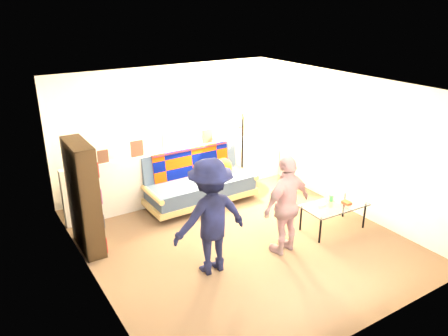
% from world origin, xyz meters
% --- Properties ---
extents(ground, '(5.00, 5.00, 0.00)m').
position_xyz_m(ground, '(0.00, 0.00, 0.00)').
color(ground, brown).
rests_on(ground, ground).
extents(room_shell, '(4.60, 5.05, 2.45)m').
position_xyz_m(room_shell, '(0.00, 0.47, 1.67)').
color(room_shell, silver).
rests_on(room_shell, ground).
extents(half_wall_ledge, '(4.45, 0.15, 1.00)m').
position_xyz_m(half_wall_ledge, '(0.00, 1.80, 0.50)').
color(half_wall_ledge, silver).
rests_on(half_wall_ledge, ground).
extents(ledge_decor, '(2.97, 0.02, 0.45)m').
position_xyz_m(ledge_decor, '(-0.23, 1.78, 1.18)').
color(ledge_decor, brown).
rests_on(ledge_decor, half_wall_ledge).
extents(futon_sofa, '(2.05, 1.02, 0.88)m').
position_xyz_m(futon_sofa, '(0.13, 1.48, 0.41)').
color(futon_sofa, tan).
rests_on(futon_sofa, ground).
extents(bookshelf, '(0.28, 0.84, 1.68)m').
position_xyz_m(bookshelf, '(-2.08, 0.95, 0.79)').
color(bookshelf, black).
rests_on(bookshelf, ground).
extents(coffee_table, '(1.08, 0.62, 0.55)m').
position_xyz_m(coffee_table, '(1.47, -0.61, 0.41)').
color(coffee_table, black).
rests_on(coffee_table, ground).
extents(floor_lamp, '(0.36, 0.29, 1.64)m').
position_xyz_m(floor_lamp, '(1.11, 1.51, 1.16)').
color(floor_lamp, black).
rests_on(floor_lamp, ground).
extents(person_left, '(1.08, 0.64, 1.64)m').
position_xyz_m(person_left, '(-0.80, -0.53, 0.82)').
color(person_left, black).
rests_on(person_left, ground).
extents(person_right, '(0.93, 0.50, 1.51)m').
position_xyz_m(person_right, '(0.38, -0.70, 0.76)').
color(person_right, pink).
rests_on(person_right, ground).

